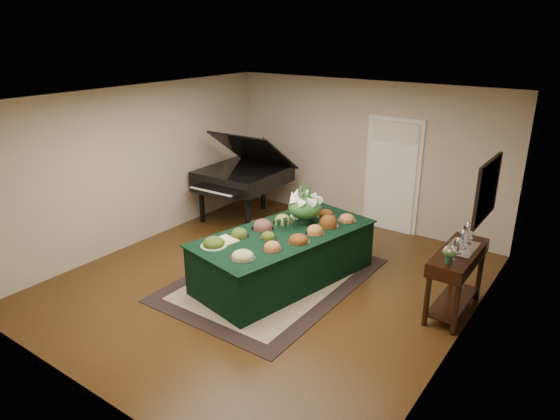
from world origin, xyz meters
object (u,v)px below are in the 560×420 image
Objects in this scene: floral_centerpiece at (305,203)px; mahogany_sideboard at (457,265)px; buffet_table at (284,256)px; grand_piano at (243,176)px.

mahogany_sideboard is at bearing 1.49° from floral_centerpiece.
floral_centerpiece reaches higher than buffet_table.
buffet_table is at bearing -37.66° from grand_piano.
floral_centerpiece is at bearing -27.81° from grand_piano.
mahogany_sideboard is (2.34, 0.56, 0.30)m from buffet_table.
grand_piano is at bearing 142.34° from buffet_table.
mahogany_sideboard is (2.32, 0.06, -0.39)m from floral_centerpiece.
grand_piano is (-2.14, 1.13, -0.19)m from floral_centerpiece.
buffet_table is 0.85m from floral_centerpiece.
grand_piano is at bearing 166.51° from mahogany_sideboard.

